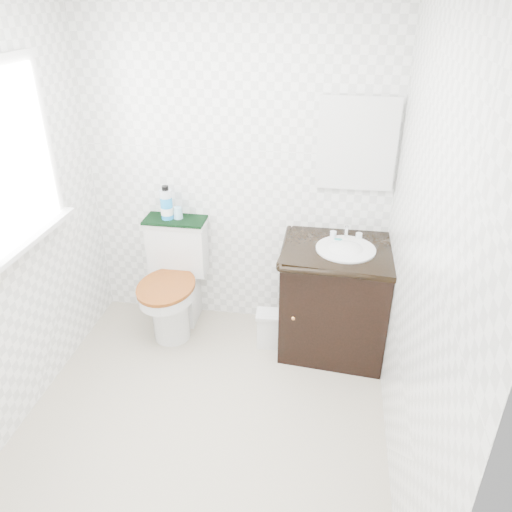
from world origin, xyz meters
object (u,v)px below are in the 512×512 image
(toilet, at_px, (175,285))
(trash_bin, at_px, (269,328))
(vanity, at_px, (337,296))
(cup, at_px, (178,213))
(mouthwash_bottle, at_px, (166,204))

(toilet, bearing_deg, trash_bin, -9.72)
(vanity, bearing_deg, trash_bin, -172.06)
(toilet, relative_size, trash_bin, 2.99)
(toilet, height_order, cup, cup)
(vanity, distance_m, mouthwash_bottle, 1.39)
(mouthwash_bottle, xyz_separation_m, cup, (0.08, 0.02, -0.07))
(toilet, bearing_deg, cup, 80.90)
(trash_bin, distance_m, mouthwash_bottle, 1.18)
(toilet, height_order, trash_bin, toilet)
(mouthwash_bottle, bearing_deg, trash_bin, -17.51)
(vanity, height_order, mouthwash_bottle, mouthwash_bottle)
(toilet, bearing_deg, mouthwash_bottle, 113.25)
(trash_bin, xyz_separation_m, mouthwash_bottle, (-0.80, 0.25, 0.83))
(cup, bearing_deg, mouthwash_bottle, -167.82)
(toilet, xyz_separation_m, trash_bin, (0.74, -0.13, -0.22))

